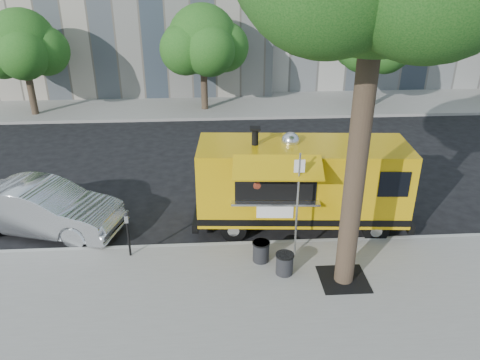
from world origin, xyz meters
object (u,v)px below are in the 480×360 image
object	(u,v)px
food_truck	(301,182)
trash_bin_left	(261,251)
far_tree_c	(375,41)
sign_post	(298,199)
far_tree_b	(203,40)
sedan	(44,208)
trash_bin_right	(285,263)
parking_meter	(128,229)
far_tree_a	(22,44)

from	to	relation	value
food_truck	trash_bin_left	bearing A→B (deg)	-120.64
far_tree_c	sign_post	world-z (taller)	far_tree_c
far_tree_b	sign_post	size ratio (longest dim) A/B	1.83
far_tree_b	sedan	bearing A→B (deg)	-111.20
sedan	trash_bin_right	size ratio (longest dim) A/B	8.21
parking_meter	far_tree_c	bearing A→B (deg)	51.34
sign_post	trash_bin_right	world-z (taller)	sign_post
food_truck	far_tree_a	bearing A→B (deg)	138.78
parking_meter	trash_bin_right	xyz separation A→B (m)	(4.13, -1.08, -0.52)
sign_post	trash_bin_left	distance (m)	1.72
far_tree_b	food_truck	bearing A→B (deg)	-76.68
far_tree_a	sign_post	size ratio (longest dim) A/B	1.79
far_tree_a	sedan	distance (m)	13.00
trash_bin_right	sign_post	bearing A→B (deg)	64.44
trash_bin_left	trash_bin_right	world-z (taller)	trash_bin_right
far_tree_b	parking_meter	world-z (taller)	far_tree_b
parking_meter	trash_bin_left	size ratio (longest dim) A/B	2.31
far_tree_a	parking_meter	size ratio (longest dim) A/B	4.01
trash_bin_left	trash_bin_right	bearing A→B (deg)	-47.84
far_tree_c	trash_bin_right	world-z (taller)	far_tree_c
far_tree_a	trash_bin_left	distance (m)	17.96
far_tree_b	far_tree_c	size ratio (longest dim) A/B	1.06
food_truck	trash_bin_left	xyz separation A→B (m)	(-1.39, -2.00, -1.05)
far_tree_c	sedan	bearing A→B (deg)	-138.90
far_tree_c	sedan	size ratio (longest dim) A/B	1.10
far_tree_b	trash_bin_right	bearing A→B (deg)	-82.00
far_tree_c	sign_post	xyz separation A→B (m)	(-6.45, -13.95, -1.87)
trash_bin_right	far_tree_c	bearing A→B (deg)	65.14
far_tree_a	sign_post	bearing A→B (deg)	-50.17
far_tree_c	sedan	world-z (taller)	far_tree_c
food_truck	sign_post	bearing A→B (deg)	-99.45
far_tree_a	far_tree_b	size ratio (longest dim) A/B	0.97
parking_meter	trash_bin_right	distance (m)	4.30
trash_bin_left	trash_bin_right	xyz separation A→B (m)	(0.55, -0.61, 0.00)
far_tree_c	parking_meter	bearing A→B (deg)	-128.66
far_tree_c	trash_bin_left	world-z (taller)	far_tree_c
sign_post	trash_bin_right	xyz separation A→B (m)	(-0.42, -0.88, -1.39)
food_truck	trash_bin_right	bearing A→B (deg)	-103.70
sedan	parking_meter	bearing A→B (deg)	-105.42
far_tree_c	sedan	xyz separation A→B (m)	(-13.78, -12.02, -2.93)
far_tree_a	far_tree_b	world-z (taller)	far_tree_b
far_tree_c	parking_meter	world-z (taller)	far_tree_c
sign_post	trash_bin_left	xyz separation A→B (m)	(-0.97, -0.28, -1.39)
far_tree_a	trash_bin_left	xyz separation A→B (m)	(10.58, -14.13, -3.32)
sign_post	food_truck	world-z (taller)	food_truck
far_tree_c	far_tree_b	bearing A→B (deg)	178.09
sedan	far_tree_c	bearing A→B (deg)	-32.44
sign_post	parking_meter	distance (m)	4.64
sign_post	far_tree_b	bearing A→B (deg)	100.15
trash_bin_right	far_tree_b	bearing A→B (deg)	98.00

